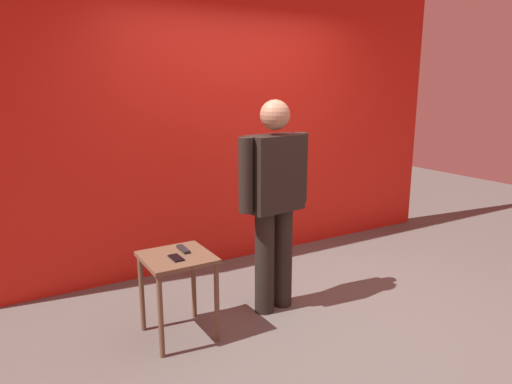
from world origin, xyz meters
TOP-DOWN VIEW (x-y plane):
  - ground_plane at (0.00, 0.00)m, footprint 12.00×12.00m
  - back_wall_red at (0.00, 1.59)m, footprint 5.08×0.12m
  - standing_person at (-0.31, 0.39)m, footprint 0.66×0.28m
  - side_table at (-1.13, 0.37)m, footprint 0.47×0.47m
  - cell_phone at (-1.16, 0.32)m, footprint 0.07×0.15m
  - tv_remote at (-1.05, 0.44)m, footprint 0.05×0.17m

SIDE VIEW (x-z plane):
  - ground_plane at x=0.00m, z-range 0.00..0.00m
  - side_table at x=-1.13m, z-range 0.19..0.81m
  - cell_phone at x=-1.16m, z-range 0.61..0.62m
  - tv_remote at x=-1.05m, z-range 0.61..0.63m
  - standing_person at x=-0.31m, z-range 0.10..1.77m
  - back_wall_red at x=0.00m, z-range 0.00..3.25m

